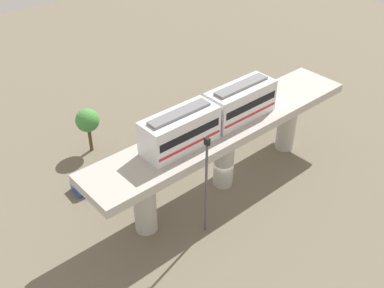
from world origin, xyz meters
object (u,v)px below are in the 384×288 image
object	(u,v)px
train	(212,115)
signal_post	(206,182)
tree_near_viaduct	(87,121)
parked_car_red	(227,111)
parked_car_black	(152,151)
parked_car_blue	(94,179)

from	to	relation	value
train	signal_post	size ratio (longest dim) A/B	1.43
train	tree_near_viaduct	world-z (taller)	train
parked_car_red	tree_near_viaduct	bearing A→B (deg)	69.78
parked_car_black	signal_post	bearing A→B (deg)	166.06
train	parked_car_blue	bearing A→B (deg)	44.33
parked_car_blue	parked_car_red	xyz separation A→B (m)	(0.62, -18.40, 0.00)
train	tree_near_viaduct	bearing A→B (deg)	20.40
parked_car_blue	parked_car_black	size ratio (longest dim) A/B	1.02
train	parked_car_blue	size ratio (longest dim) A/B	3.14
train	parked_car_black	distance (m)	11.05
parked_car_blue	signal_post	xyz separation A→B (m)	(-11.28, -4.04, 4.52)
signal_post	parked_car_red	bearing A→B (deg)	-50.34
parked_car_red	parked_car_black	bearing A→B (deg)	89.18
parked_car_blue	train	bearing A→B (deg)	-131.92
train	parked_car_blue	distance (m)	13.43
parked_car_red	parked_car_black	distance (m)	11.43
parked_car_blue	tree_near_viaduct	size ratio (longest dim) A/B	0.87
signal_post	parked_car_blue	bearing A→B (deg)	19.71
parked_car_blue	signal_post	distance (m)	12.81
train	signal_post	distance (m)	5.91
train	parked_car_red	distance (m)	15.67
train	parked_car_black	world-z (taller)	train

